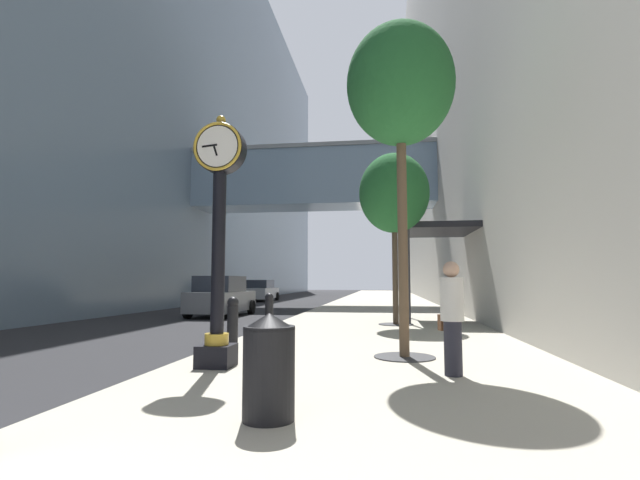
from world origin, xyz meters
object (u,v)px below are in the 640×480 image
(street_tree_mid_near, at_px, (394,194))
(car_silver_mid, at_px, (261,291))
(bollard_fourth, at_px, (269,311))
(trash_bin, at_px, (269,365))
(bollard_third, at_px, (233,321))
(car_grey_near, at_px, (221,297))
(pedestrian_walking, at_px, (452,315))
(street_clock, at_px, (219,226))
(street_tree_near, at_px, (400,87))

(street_tree_mid_near, relative_size, car_silver_mid, 1.25)
(bollard_fourth, distance_m, car_silver_mid, 23.21)
(trash_bin, bearing_deg, bollard_third, 112.45)
(bollard_third, height_order, car_silver_mid, car_silver_mid)
(bollard_fourth, relative_size, trash_bin, 1.00)
(car_grey_near, relative_size, car_silver_mid, 0.95)
(trash_bin, bearing_deg, pedestrian_walking, 49.48)
(trash_bin, xyz_separation_m, car_silver_mid, (-8.26, 30.25, 0.11))
(bollard_fourth, bearing_deg, pedestrian_walking, -52.69)
(street_clock, height_order, bollard_fourth, street_clock)
(bollard_third, bearing_deg, pedestrian_walking, -29.41)
(street_clock, relative_size, street_tree_mid_near, 0.75)
(bollard_third, xyz_separation_m, bollard_fourth, (0.00, 3.08, 0.00))
(street_tree_mid_near, xyz_separation_m, trash_bin, (-1.50, -10.48, -3.67))
(trash_bin, bearing_deg, street_tree_mid_near, 81.88)
(street_tree_near, bearing_deg, street_clock, -155.99)
(street_tree_mid_near, bearing_deg, street_clock, -111.28)
(bollard_third, bearing_deg, street_tree_near, -12.72)
(street_clock, bearing_deg, car_grey_near, 109.58)
(street_tree_near, distance_m, trash_bin, 6.23)
(bollard_third, distance_m, car_grey_near, 10.83)
(bollard_fourth, height_order, car_silver_mid, car_silver_mid)
(street_clock, distance_m, street_tree_near, 4.33)
(street_tree_mid_near, height_order, car_silver_mid, street_tree_mid_near)
(trash_bin, bearing_deg, street_clock, 119.92)
(bollard_fourth, bearing_deg, car_grey_near, 119.10)
(street_tree_near, xyz_separation_m, pedestrian_walking, (0.64, -1.54, -4.17))
(trash_bin, relative_size, car_silver_mid, 0.24)
(trash_bin, bearing_deg, bollard_fourth, 104.14)
(car_grey_near, distance_m, car_silver_mid, 15.52)
(trash_bin, bearing_deg, car_grey_near, 111.56)
(bollard_third, relative_size, car_grey_near, 0.25)
(pedestrian_walking, bearing_deg, street_clock, 177.12)
(street_tree_near, xyz_separation_m, street_tree_mid_near, (0.00, 6.44, -0.84))
(pedestrian_walking, xyz_separation_m, car_grey_near, (-8.03, 12.42, -0.18))
(car_silver_mid, bearing_deg, street_tree_near, -69.59)
(street_clock, height_order, street_tree_mid_near, street_tree_mid_near)
(street_tree_mid_near, xyz_separation_m, car_silver_mid, (-9.76, 19.78, -3.56))
(car_grey_near, bearing_deg, street_clock, -70.42)
(bollard_third, height_order, pedestrian_walking, pedestrian_walking)
(street_tree_near, bearing_deg, bollard_third, 167.28)
(trash_bin, height_order, car_silver_mid, car_silver_mid)
(street_clock, bearing_deg, street_tree_near, 24.01)
(bollard_third, bearing_deg, street_clock, -78.15)
(street_clock, xyz_separation_m, car_silver_mid, (-6.72, 27.57, -1.62))
(street_tree_near, distance_m, car_grey_near, 13.86)
(street_clock, distance_m, street_tree_mid_near, 8.59)
(bollard_fourth, relative_size, pedestrian_walking, 0.63)
(car_grey_near, height_order, car_silver_mid, car_grey_near)
(street_clock, relative_size, bollard_third, 3.97)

